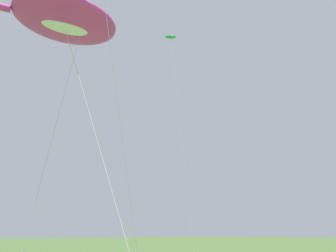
# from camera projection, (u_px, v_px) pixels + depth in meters

# --- Properties ---
(big_show_kite) EXTENTS (11.09, 7.97, 12.68)m
(big_show_kite) POSITION_uv_depth(u_px,v_px,m) (62.00, 20.00, 15.41)
(big_show_kite) COLOR #CC3899
(big_show_kite) RESTS_ON ground
(small_kite_triangle_green) EXTENTS (1.70, 1.75, 13.34)m
(small_kite_triangle_green) POSITION_uv_depth(u_px,v_px,m) (83.00, 25.00, 16.17)
(small_kite_triangle_green) COLOR blue
(small_kite_triangle_green) RESTS_ON ground
(small_kite_stunt_black) EXTENTS (0.91, 1.85, 14.91)m
(small_kite_stunt_black) POSITION_uv_depth(u_px,v_px,m) (171.00, 42.00, 20.74)
(small_kite_stunt_black) COLOR green
(small_kite_stunt_black) RESTS_ON ground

